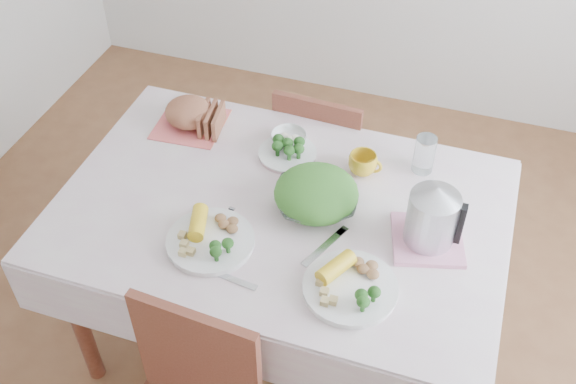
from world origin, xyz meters
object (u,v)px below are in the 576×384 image
(salad_bowl, at_px, (316,200))
(dining_table, at_px, (281,280))
(yellow_mug, at_px, (363,164))
(chair_far, at_px, (328,150))
(dinner_plate_right, at_px, (350,288))
(electric_kettle, at_px, (432,215))
(dinner_plate_left, at_px, (211,242))

(salad_bowl, bearing_deg, dining_table, -161.53)
(dining_table, xyz_separation_m, salad_bowl, (0.11, 0.04, 0.42))
(dining_table, xyz_separation_m, yellow_mug, (0.22, 0.26, 0.43))
(chair_far, height_order, dinner_plate_right, chair_far)
(electric_kettle, bearing_deg, salad_bowl, 158.05)
(dining_table, relative_size, yellow_mug, 13.68)
(dining_table, bearing_deg, dinner_plate_left, -124.60)
(dinner_plate_left, relative_size, electric_kettle, 1.28)
(salad_bowl, relative_size, yellow_mug, 2.59)
(chair_far, bearing_deg, yellow_mug, 121.81)
(dining_table, relative_size, dinner_plate_left, 4.95)
(dinner_plate_right, xyz_separation_m, yellow_mug, (-0.09, 0.53, 0.03))
(dinner_plate_right, bearing_deg, dining_table, 139.17)
(dinner_plate_left, xyz_separation_m, electric_kettle, (0.65, 0.23, 0.11))
(dinner_plate_left, bearing_deg, yellow_mug, 52.28)
(yellow_mug, bearing_deg, dinner_plate_left, -127.72)
(chair_far, height_order, yellow_mug, chair_far)
(chair_far, height_order, electric_kettle, electric_kettle)
(salad_bowl, height_order, yellow_mug, yellow_mug)
(salad_bowl, bearing_deg, dinner_plate_left, -135.48)
(chair_far, relative_size, electric_kettle, 3.80)
(dining_table, bearing_deg, yellow_mug, 49.72)
(electric_kettle, bearing_deg, yellow_mug, 120.78)
(dining_table, distance_m, chair_far, 0.69)
(yellow_mug, bearing_deg, dining_table, -130.28)
(dining_table, height_order, yellow_mug, yellow_mug)
(dinner_plate_left, relative_size, dinner_plate_right, 0.98)
(chair_far, relative_size, dinner_plate_left, 2.98)
(chair_far, bearing_deg, dining_table, 94.16)
(dinner_plate_left, bearing_deg, dinner_plate_right, -5.04)
(salad_bowl, height_order, electric_kettle, electric_kettle)
(salad_bowl, bearing_deg, electric_kettle, -5.55)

